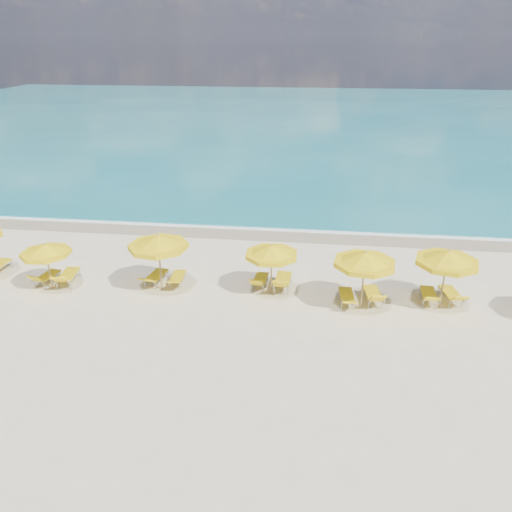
# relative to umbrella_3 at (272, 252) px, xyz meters

# --- Properties ---
(ground_plane) EXTENTS (120.00, 120.00, 0.00)m
(ground_plane) POSITION_rel_umbrella_3_xyz_m (-0.76, -0.46, -1.90)
(ground_plane) COLOR beige
(ocean) EXTENTS (120.00, 80.00, 0.30)m
(ocean) POSITION_rel_umbrella_3_xyz_m (-0.76, 47.54, -1.90)
(ocean) COLOR #146C74
(ocean) RESTS_ON ground
(wet_sand_band) EXTENTS (120.00, 2.60, 0.01)m
(wet_sand_band) POSITION_rel_umbrella_3_xyz_m (-0.76, 6.94, -1.90)
(wet_sand_band) COLOR tan
(wet_sand_band) RESTS_ON ground
(foam_line) EXTENTS (120.00, 1.20, 0.03)m
(foam_line) POSITION_rel_umbrella_3_xyz_m (-0.76, 7.74, -1.90)
(foam_line) COLOR white
(foam_line) RESTS_ON ground
(whitecap_near) EXTENTS (14.00, 0.36, 0.05)m
(whitecap_near) POSITION_rel_umbrella_3_xyz_m (-6.76, 16.54, -1.90)
(whitecap_near) COLOR white
(whitecap_near) RESTS_ON ground
(whitecap_far) EXTENTS (18.00, 0.30, 0.05)m
(whitecap_far) POSITION_rel_umbrella_3_xyz_m (7.24, 23.54, -1.90)
(whitecap_far) COLOR white
(whitecap_far) RESTS_ON ground
(umbrella_1) EXTENTS (2.64, 2.64, 2.09)m
(umbrella_1) POSITION_rel_umbrella_3_xyz_m (-9.26, -0.72, -0.12)
(umbrella_1) COLOR #A78853
(umbrella_1) RESTS_ON ground
(umbrella_2) EXTENTS (2.97, 2.97, 2.52)m
(umbrella_2) POSITION_rel_umbrella_3_xyz_m (-4.62, -0.21, 0.24)
(umbrella_2) COLOR #A78853
(umbrella_2) RESTS_ON ground
(umbrella_3) EXTENTS (2.84, 2.84, 2.23)m
(umbrella_3) POSITION_rel_umbrella_3_xyz_m (0.00, 0.00, 0.00)
(umbrella_3) COLOR #A78853
(umbrella_3) RESTS_ON ground
(umbrella_4) EXTENTS (2.92, 2.92, 2.45)m
(umbrella_4) POSITION_rel_umbrella_3_xyz_m (3.62, -0.76, 0.19)
(umbrella_4) COLOR #A78853
(umbrella_4) RESTS_ON ground
(umbrella_5) EXTENTS (2.76, 2.76, 2.46)m
(umbrella_5) POSITION_rel_umbrella_3_xyz_m (6.74, -0.27, 0.20)
(umbrella_5) COLOR #A78853
(umbrella_5) RESTS_ON ground
(lounger_1_left) EXTENTS (0.78, 1.63, 0.77)m
(lounger_1_left) POSITION_rel_umbrella_3_xyz_m (-9.72, -0.26, -1.70)
(lounger_1_left) COLOR #A5A8AD
(lounger_1_left) RESTS_ON ground
(lounger_1_right) EXTENTS (0.85, 1.93, 0.86)m
(lounger_1_right) POSITION_rel_umbrella_3_xyz_m (-8.79, -0.17, -1.67)
(lounger_1_right) COLOR #A5A8AD
(lounger_1_right) RESTS_ON ground
(lounger_2_left) EXTENTS (0.86, 1.83, 0.73)m
(lounger_2_left) POSITION_rel_umbrella_3_xyz_m (-5.03, 0.30, -1.69)
(lounger_2_left) COLOR #A5A8AD
(lounger_2_left) RESTS_ON ground
(lounger_2_right) EXTENTS (0.66, 1.70, 0.61)m
(lounger_2_right) POSITION_rel_umbrella_3_xyz_m (-4.08, 0.37, -1.71)
(lounger_2_right) COLOR #A5A8AD
(lounger_2_right) RESTS_ON ground
(lounger_3_left) EXTENTS (0.69, 1.63, 0.78)m
(lounger_3_left) POSITION_rel_umbrella_3_xyz_m (-0.53, 0.54, -1.70)
(lounger_3_left) COLOR #A5A8AD
(lounger_3_left) RESTS_ON ground
(lounger_3_right) EXTENTS (0.71, 1.90, 0.89)m
(lounger_3_right) POSITION_rel_umbrella_3_xyz_m (0.45, 0.51, -1.66)
(lounger_3_right) COLOR #A5A8AD
(lounger_3_right) RESTS_ON ground
(lounger_4_left) EXTENTS (0.67, 1.75, 0.63)m
(lounger_4_left) POSITION_rel_umbrella_3_xyz_m (3.09, -0.45, -1.70)
(lounger_4_left) COLOR #A5A8AD
(lounger_4_left) RESTS_ON ground
(lounger_4_right) EXTENTS (0.81, 1.82, 0.86)m
(lounger_4_right) POSITION_rel_umbrella_3_xyz_m (4.13, -0.25, -1.68)
(lounger_4_right) COLOR #A5A8AD
(lounger_4_right) RESTS_ON ground
(lounger_5_left) EXTENTS (0.66, 1.71, 0.73)m
(lounger_5_left) POSITION_rel_umbrella_3_xyz_m (6.36, 0.06, -1.69)
(lounger_5_left) COLOR #A5A8AD
(lounger_5_left) RESTS_ON ground
(lounger_5_right) EXTENTS (0.84, 1.79, 0.78)m
(lounger_5_right) POSITION_rel_umbrella_3_xyz_m (7.26, 0.19, -1.69)
(lounger_5_right) COLOR #A5A8AD
(lounger_5_right) RESTS_ON ground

